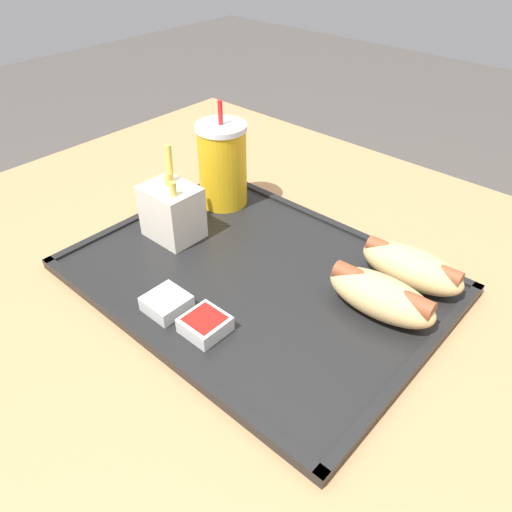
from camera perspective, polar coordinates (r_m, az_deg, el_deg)
dining_table at (r=0.97m, az=0.41°, el=-18.86°), size 1.05×0.83×0.77m
food_tray at (r=0.65m, az=0.00°, el=-2.45°), size 0.46×0.34×0.01m
soda_cup at (r=0.77m, az=-3.84°, el=10.38°), size 0.08×0.08×0.16m
hot_dog_far at (r=0.65m, az=17.35°, el=-1.17°), size 0.13×0.06×0.05m
hot_dog_near at (r=0.60m, az=14.08°, el=-4.39°), size 0.14×0.06×0.05m
fries_carton at (r=0.71m, az=-9.57°, el=5.09°), size 0.08×0.06×0.13m
sauce_cup_mayo at (r=0.60m, az=-10.17°, el=-5.27°), size 0.05×0.05×0.02m
sauce_cup_ketchup at (r=0.57m, az=-5.84°, el=-7.76°), size 0.05×0.05×0.02m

